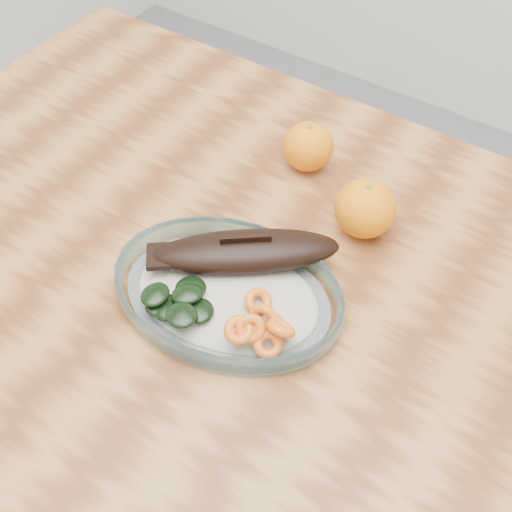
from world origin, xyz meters
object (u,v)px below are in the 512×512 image
at_px(dining_table, 248,333).
at_px(orange_right, 365,209).
at_px(plated_meal, 228,288).
at_px(orange_left, 308,146).

relative_size(dining_table, orange_right, 15.55).
bearing_deg(plated_meal, orange_left, 88.94).
height_order(plated_meal, orange_right, same).
bearing_deg(orange_left, dining_table, -77.01).
xyz_separation_m(plated_meal, orange_left, (-0.04, 0.25, 0.02)).
distance_m(dining_table, plated_meal, 0.12).
bearing_deg(dining_table, plated_meal, -109.12).
bearing_deg(orange_left, plated_meal, -80.34).
xyz_separation_m(dining_table, orange_right, (0.07, 0.16, 0.14)).
xyz_separation_m(plated_meal, orange_right, (0.08, 0.18, 0.02)).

